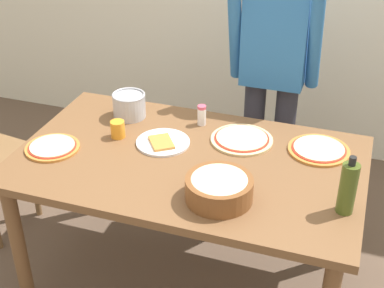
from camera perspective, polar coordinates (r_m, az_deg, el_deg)
The scene contains 12 objects.
ground at distance 3.02m, azimuth -0.31°, elevation -13.75°, with size 8.00×8.00×0.00m, color brown.
dining_table at distance 2.60m, azimuth -0.35°, elevation -3.20°, with size 1.60×0.96×0.76m.
person_cook at distance 3.07m, azimuth 8.41°, elevation 7.82°, with size 0.49×0.25×1.62m.
pizza_raw_on_board at distance 2.69m, azimuth 5.15°, elevation 0.51°, with size 0.30×0.30×0.02m.
pizza_cooked_on_tray at distance 2.67m, azimuth 12.95°, elevation -0.55°, with size 0.29×0.29×0.02m.
pizza_second_cooked at distance 2.70m, azimuth -14.21°, elevation -0.32°, with size 0.26×0.26×0.02m.
plate_with_slice at distance 2.66m, azimuth -3.04°, elevation 0.17°, with size 0.26×0.26×0.02m.
popcorn_bowl at distance 2.26m, azimuth 2.81°, elevation -4.44°, with size 0.28×0.28×0.11m.
olive_oil_bottle at distance 2.24m, azimuth 15.78°, elevation -4.38°, with size 0.07×0.07×0.26m.
steel_pot at distance 2.90m, azimuth -6.50°, elevation 4.02°, with size 0.17×0.17×0.13m.
cup_orange at distance 2.72m, azimuth -7.67°, elevation 1.52°, with size 0.07×0.07×0.09m, color orange.
salt_shaker at distance 2.81m, azimuth 1.01°, elevation 3.00°, with size 0.04×0.04×0.11m.
Camera 1 is at (0.70, -2.03, 2.13)m, focal length 51.70 mm.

